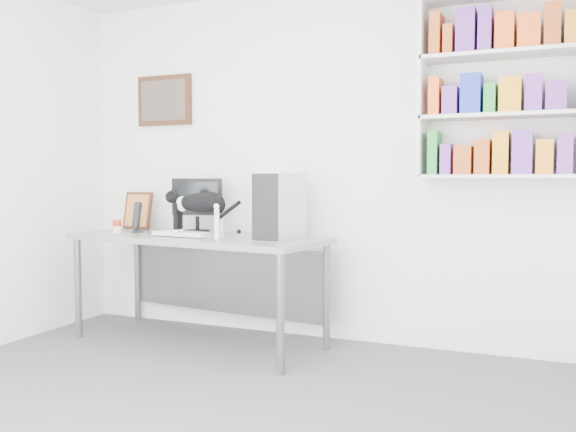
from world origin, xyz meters
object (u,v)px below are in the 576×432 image
Objects in this scene: desk at (197,289)px; speaker at (137,217)px; soup_can at (117,227)px; cat at (200,214)px; pc_tower at (280,206)px; keyboard at (183,234)px; monitor at (197,205)px; leaning_print at (138,210)px; bookshelf at (498,85)px.

speaker is at bearing -178.00° from desk.
cat reaches higher than soup_can.
desk is at bearing -176.68° from pc_tower.
keyboard is at bearing -168.90° from pc_tower.
speaker is (-0.58, 0.05, 0.53)m from desk.
monitor is 1.73× the size of speaker.
leaning_print is at bearing 150.86° from cat.
cat reaches higher than leaning_print.
desk is 0.79m from speaker.
pc_tower is 4.61× the size of soup_can.
desk is 6.03× the size of leaning_print.
leaning_print is at bearing 102.56° from soup_can.
monitor is 0.88m from pc_tower.
desk is 0.70m from monitor.
speaker is (-0.52, 0.15, 0.11)m from keyboard.
soup_can is (0.08, -0.38, -0.11)m from leaning_print.
keyboard is at bearing -111.36° from desk.
monitor is 0.48m from speaker.
monitor is at bearing 127.72° from desk.
soup_can is 0.82m from cat.
bookshelf is 12.38× the size of soup_can.
pc_tower is 1.48m from leaning_print.
bookshelf is at bearing 19.01° from keyboard.
soup_can is (-1.36, -0.07, -0.18)m from pc_tower.
desk is 0.44m from keyboard.
bookshelf is 2.84m from speaker.
keyboard is 4.51× the size of soup_can.
cat is at bearing -70.84° from monitor.
pc_tower is 1.37m from soup_can.
soup_can is (-0.52, -0.34, -0.17)m from monitor.
bookshelf is at bearing 31.92° from speaker.
bookshelf is 2.57m from desk.
soup_can is (-0.69, -0.06, 0.46)m from desk.
bookshelf is at bearing -11.70° from monitor.
bookshelf is 3.83× the size of leaning_print.
bookshelf is 2.40m from monitor.
pc_tower is at bearing -165.58° from bookshelf.
pc_tower reaches higher than cat.
desk is at bearing 19.65° from speaker.
bookshelf is 2.86× the size of monitor.
speaker is 0.17m from soup_can.
desk is 7.78× the size of speaker.
cat is (0.17, -0.04, 0.15)m from keyboard.
leaning_print is (-0.19, 0.27, 0.04)m from speaker.
monitor reaches higher than desk.
leaning_print is at bearing 169.89° from pc_tower.
monitor is 4.34× the size of soup_can.
keyboard is 0.56m from speaker.
keyboard is 0.77m from pc_tower.
keyboard is at bearing -4.14° from soup_can.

